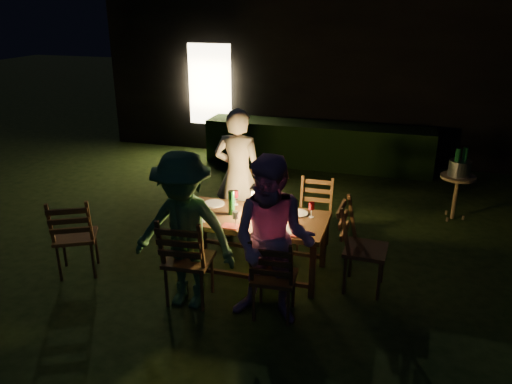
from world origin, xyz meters
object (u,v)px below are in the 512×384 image
(dining_table, at_px, (253,222))
(person_opp_right, at_px, (273,242))
(chair_near_left, at_px, (189,274))
(lantern, at_px, (259,203))
(chair_far_right, at_px, (313,228))
(chair_spare, at_px, (77,249))
(person_opp_left, at_px, (184,232))
(chair_near_right, at_px, (274,291))
(person_house_side, at_px, (238,175))
(bottle_bucket_a, at_px, (456,165))
(ice_bucket, at_px, (460,168))
(bottle_table, at_px, (231,203))
(side_table, at_px, (458,181))
(bottle_bucket_b, at_px, (464,164))
(chair_end, at_px, (363,262))
(chair_far_left, at_px, (238,217))

(dining_table, xyz_separation_m, person_opp_right, (0.44, -0.82, 0.22))
(chair_near_left, distance_m, lantern, 1.10)
(person_opp_right, bearing_deg, chair_near_left, 176.88)
(chair_far_right, bearing_deg, chair_near_left, 54.51)
(chair_spare, bearing_deg, person_opp_left, -35.63)
(chair_near_right, xyz_separation_m, lantern, (-0.40, 0.82, 0.56))
(dining_table, bearing_deg, chair_spare, -161.89)
(lantern, bearing_deg, chair_near_right, -64.31)
(chair_spare, bearing_deg, chair_near_left, -33.70)
(chair_far_right, relative_size, person_opp_left, 0.56)
(person_house_side, height_order, bottle_bucket_a, person_house_side)
(ice_bucket, height_order, bottle_bucket_a, bottle_bucket_a)
(lantern, distance_m, bottle_table, 0.30)
(chair_spare, relative_size, ice_bucket, 3.30)
(chair_spare, xyz_separation_m, person_opp_right, (2.34, -0.22, 0.53))
(side_table, height_order, bottle_bucket_a, bottle_bucket_a)
(person_opp_left, distance_m, bottle_bucket_b, 4.19)
(person_opp_right, relative_size, bottle_bucket_a, 5.20)
(chair_near_right, distance_m, chair_end, 1.09)
(chair_far_left, height_order, chair_spare, chair_spare)
(chair_far_right, xyz_separation_m, bottle_bucket_b, (1.80, 1.52, 0.53))
(chair_far_left, distance_m, person_opp_right, 1.90)
(chair_end, bearing_deg, side_table, 157.23)
(person_opp_left, relative_size, bottle_bucket_b, 5.09)
(person_opp_right, bearing_deg, chair_far_left, 119.47)
(bottle_table, bearing_deg, chair_near_right, -48.05)
(chair_near_left, distance_m, ice_bucket, 4.12)
(chair_end, distance_m, person_opp_right, 1.25)
(person_opp_left, bearing_deg, person_house_side, 90.00)
(bottle_bucket_b, bearing_deg, chair_far_right, -139.83)
(dining_table, bearing_deg, chair_far_right, 54.47)
(person_opp_right, bearing_deg, chair_spare, 175.07)
(person_opp_left, bearing_deg, bottle_bucket_a, 48.50)
(bottle_table, bearing_deg, person_opp_left, -104.11)
(dining_table, distance_m, chair_spare, 2.01)
(chair_end, bearing_deg, dining_table, -87.54)
(chair_near_left, distance_m, bottle_bucket_b, 4.18)
(dining_table, height_order, bottle_bucket_b, bottle_bucket_b)
(chair_spare, bearing_deg, bottle_table, -7.00)
(chair_far_right, distance_m, chair_end, 1.03)
(dining_table, height_order, person_house_side, person_house_side)
(lantern, distance_m, bottle_bucket_b, 3.22)
(dining_table, bearing_deg, person_opp_left, -118.76)
(person_opp_left, xyz_separation_m, ice_bucket, (2.77, 3.07, -0.06))
(chair_far_left, xyz_separation_m, chair_far_right, (1.00, -0.01, -0.02))
(person_house_side, bearing_deg, chair_end, 153.99)
(person_opp_right, distance_m, bottle_bucket_b, 3.65)
(side_table, bearing_deg, chair_near_left, -132.49)
(chair_near_left, relative_size, chair_near_right, 1.11)
(lantern, bearing_deg, bottle_bucket_b, 44.12)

